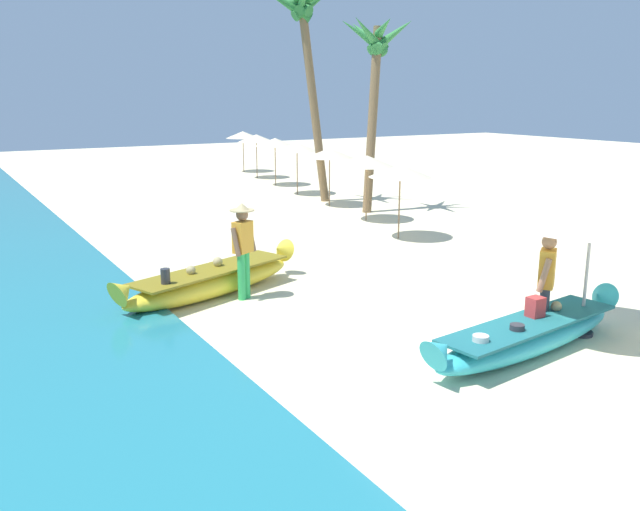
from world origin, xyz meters
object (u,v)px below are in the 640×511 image
at_px(patio_umbrella_large, 592,216).
at_px(person_vendor_hatted, 243,244).
at_px(person_tourist_customer, 546,281).
at_px(boat_yellow_midground, 212,281).
at_px(boat_cyan_foreground, 529,335).
at_px(palm_tree_leaning_seaward, 376,55).
at_px(palm_tree_tall_inland, 303,28).

bearing_deg(patio_umbrella_large, person_vendor_hatted, 130.21).
xyz_separation_m(person_tourist_customer, patio_umbrella_large, (0.64, -0.22, 0.97)).
height_order(boat_yellow_midground, person_vendor_hatted, person_vendor_hatted).
relative_size(boat_cyan_foreground, person_vendor_hatted, 2.41).
bearing_deg(patio_umbrella_large, palm_tree_leaning_seaward, 71.18).
xyz_separation_m(boat_cyan_foreground, person_tourist_customer, (0.63, 0.31, 0.65)).
xyz_separation_m(boat_yellow_midground, palm_tree_leaning_seaward, (7.84, 5.94, 4.48)).
distance_m(boat_cyan_foreground, palm_tree_tall_inland, 15.06).
relative_size(person_tourist_customer, palm_tree_tall_inland, 0.23).
bearing_deg(boat_cyan_foreground, palm_tree_tall_inland, 73.93).
bearing_deg(boat_yellow_midground, boat_cyan_foreground, -59.62).
bearing_deg(palm_tree_tall_inland, person_vendor_hatted, -125.14).
bearing_deg(person_vendor_hatted, patio_umbrella_large, -49.79).
height_order(boat_cyan_foreground, person_vendor_hatted, person_vendor_hatted).
bearing_deg(patio_umbrella_large, palm_tree_tall_inland, 78.94).
height_order(boat_yellow_midground, patio_umbrella_large, patio_umbrella_large).
bearing_deg(palm_tree_leaning_seaward, palm_tree_tall_inland, 112.14).
bearing_deg(palm_tree_leaning_seaward, person_vendor_hatted, -139.14).
bearing_deg(person_vendor_hatted, boat_yellow_midground, 134.52).
bearing_deg(boat_cyan_foreground, patio_umbrella_large, 4.04).
height_order(palm_tree_tall_inland, palm_tree_leaning_seaward, palm_tree_tall_inland).
xyz_separation_m(boat_yellow_midground, palm_tree_tall_inland, (6.78, 8.55, 5.43)).
xyz_separation_m(person_tourist_customer, palm_tree_tall_inland, (3.25, 13.18, 4.81)).
relative_size(boat_yellow_midground, patio_umbrella_large, 1.70).
bearing_deg(palm_tree_leaning_seaward, boat_cyan_foreground, -114.44).
bearing_deg(palm_tree_tall_inland, boat_cyan_foreground, -106.07).
bearing_deg(boat_yellow_midground, patio_umbrella_large, -49.36).
distance_m(boat_cyan_foreground, person_tourist_customer, 0.96).
xyz_separation_m(person_vendor_hatted, palm_tree_tall_inland, (6.34, 9.00, 4.70)).
relative_size(boat_yellow_midground, person_tourist_customer, 2.54).
bearing_deg(patio_umbrella_large, person_tourist_customer, 160.98).
distance_m(boat_cyan_foreground, palm_tree_leaning_seaward, 12.78).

